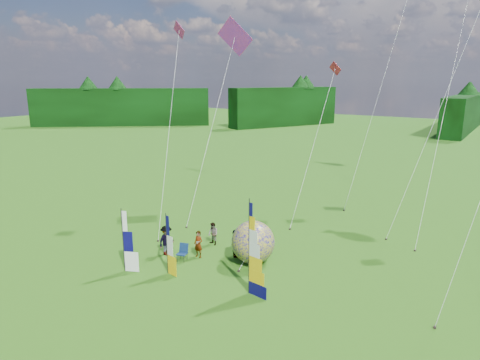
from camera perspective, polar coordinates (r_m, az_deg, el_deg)
The scene contains 17 objects.
ground at distance 20.70m, azimuth -4.06°, elevation -17.59°, with size 220.00×220.00×0.00m, color #325D0D.
treeline_ring at distance 18.95m, azimuth -4.26°, elevation -7.17°, with size 210.00×210.00×8.00m, color #093B0D, non-canonical shape.
feather_banner_main at distance 21.46m, azimuth 1.21°, elevation -9.16°, with size 1.30×0.10×4.82m, color #0A0749, non-canonical shape.
side_banner_left at distance 24.15m, azimuth -9.72°, elevation -8.49°, with size 0.95×0.10×3.42m, color #EBB70B, non-canonical shape.
side_banner_far at distance 24.91m, azimuth -15.31°, elevation -7.90°, with size 1.05×0.10×3.58m, color white, non-canonical shape.
bol_inflatable at distance 25.34m, azimuth 1.75°, elevation -8.28°, with size 2.55×2.55×2.55m, color #0B0174.
spectator_a at distance 26.32m, azimuth -5.57°, elevation -8.52°, with size 0.61×0.40×1.68m, color #66594C.
spectator_b at distance 28.15m, azimuth -3.62°, elevation -7.17°, with size 0.73×0.36×1.50m, color #66594C.
spectator_c at distance 26.92m, azimuth -9.79°, elevation -7.91°, with size 1.21×0.45×1.88m, color #66594C.
spectator_d at distance 26.21m, azimuth -0.70°, elevation -8.47°, with size 1.02×0.42×1.74m, color #66594C.
camp_chair at distance 26.06m, azimuth -7.73°, elevation -9.57°, with size 0.60×0.60×1.04m, color #0D2346, non-canonical shape.
kite_whale at distance 34.18m, azimuth 26.24°, elevation 12.13°, with size 3.32×16.73×21.33m, color black, non-canonical shape.
kite_rainbow_delta at distance 33.70m, azimuth -3.73°, elevation 9.54°, with size 7.03×14.09×16.73m, color #FD3839, non-canonical shape.
small_kite_red at distance 33.26m, azimuth 9.86°, elevation 5.55°, with size 2.25×9.83×12.38m, color red, non-canonical shape.
small_kite_orange at distance 32.16m, azimuth 25.20°, elevation 9.70°, with size 6.26×9.84×18.50m, color #FF5400, non-canonical shape.
small_kite_pink at distance 31.29m, azimuth -9.44°, elevation 7.88°, with size 6.05×9.29×15.42m, color #D72C82, non-canonical shape.
small_kite_green at distance 39.00m, azimuth 18.71°, elevation 13.79°, with size 4.76×12.37×22.69m, color green, non-canonical shape.
Camera 1 is at (11.00, -13.91, 10.67)m, focal length 32.00 mm.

